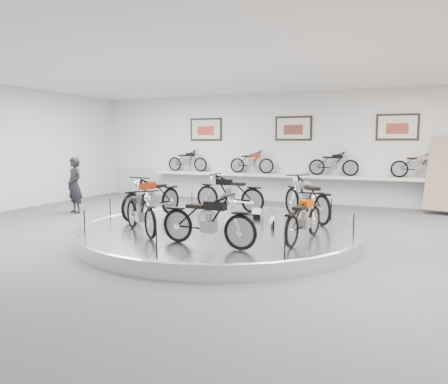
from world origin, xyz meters
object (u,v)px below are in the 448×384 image
at_px(bike_c, 152,197).
at_px(bike_b, 229,193).
at_px(display_platform, 220,233).
at_px(bike_d, 140,211).
at_px(bike_e, 208,220).
at_px(bike_f, 304,218).
at_px(bike_a, 306,198).
at_px(shelf, 291,176).
at_px(visitor, 75,185).

bearing_deg(bike_c, bike_b, 149.91).
height_order(display_platform, bike_d, bike_d).
bearing_deg(bike_e, bike_c, 145.00).
bearing_deg(bike_d, bike_f, 49.78).
bearing_deg(bike_a, shelf, -22.82).
xyz_separation_m(shelf, bike_e, (0.56, -8.26, -0.21)).
bearing_deg(bike_f, visitor, 80.38).
bearing_deg(bike_c, bike_f, 83.77).
distance_m(bike_e, bike_f, 1.88).
distance_m(display_platform, bike_f, 2.30).
height_order(bike_b, bike_f, bike_b).
distance_m(display_platform, shelf, 6.46).
distance_m(display_platform, bike_b, 2.23).
xyz_separation_m(bike_f, visitor, (-7.71, 2.37, 0.11)).
bearing_deg(visitor, shelf, 62.03).
bearing_deg(bike_c, visitor, -101.28).
height_order(bike_e, visitor, visitor).
xyz_separation_m(shelf, bike_b, (-0.61, -4.36, -0.18)).
bearing_deg(bike_a, bike_e, 120.99).
distance_m(shelf, bike_c, 6.42).
distance_m(shelf, bike_f, 7.47).
relative_size(bike_c, visitor, 1.05).
bearing_deg(visitor, bike_c, 1.86).
bearing_deg(bike_f, bike_d, 108.07).
bearing_deg(bike_f, shelf, 23.67).
relative_size(display_platform, bike_e, 3.83).
xyz_separation_m(display_platform, bike_f, (2.08, -0.77, 0.61)).
height_order(bike_c, bike_f, bike_c).
height_order(bike_b, bike_e, bike_b).
bearing_deg(bike_d, display_platform, 87.78).
bearing_deg(bike_b, bike_f, 139.92).
bearing_deg(shelf, display_platform, -90.00).
bearing_deg(bike_c, bike_a, 117.00).
height_order(bike_b, bike_d, bike_b).
distance_m(shelf, bike_b, 4.41).
bearing_deg(visitor, bike_a, 20.94).
bearing_deg(bike_f, bike_b, 51.30).
relative_size(display_platform, bike_c, 3.51).
xyz_separation_m(display_platform, visitor, (-5.63, 1.60, 0.72)).
height_order(shelf, bike_c, bike_c).
bearing_deg(shelf, bike_b, -98.00).
relative_size(display_platform, shelf, 0.58).
xyz_separation_m(display_platform, shelf, (0.00, 6.40, 0.85)).
xyz_separation_m(display_platform, bike_c, (-2.00, 0.30, 0.69)).
bearing_deg(bike_d, bike_a, 84.69).
distance_m(bike_b, bike_d, 3.48).
xyz_separation_m(bike_a, bike_e, (-1.08, -3.38, -0.06)).
bearing_deg(visitor, bike_b, 26.58).
bearing_deg(shelf, bike_a, -71.48).
bearing_deg(visitor, bike_f, 4.50).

